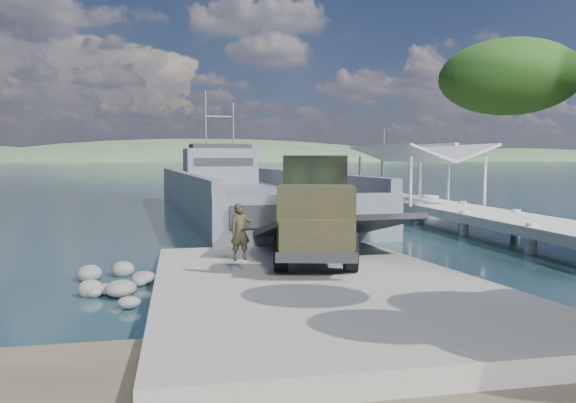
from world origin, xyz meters
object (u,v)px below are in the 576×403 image
object	(u,v)px
military_truck	(315,206)
soldier	(240,244)
landing_craft	(244,201)
sailboat_near	(422,203)
sailboat_far	(384,197)
pier	(423,196)

from	to	relation	value
military_truck	soldier	distance (m)	4.14
landing_craft	sailboat_near	world-z (taller)	landing_craft
soldier	sailboat_far	distance (m)	39.24
military_truck	pier	bearing A→B (deg)	66.79
pier	sailboat_far	bearing A→B (deg)	78.19
landing_craft	military_truck	distance (m)	21.84
pier	sailboat_near	xyz separation A→B (m)	(4.27, 9.24, -1.29)
landing_craft	soldier	world-z (taller)	landing_craft
sailboat_far	landing_craft	bearing A→B (deg)	-160.25
military_truck	sailboat_far	size ratio (longest dim) A/B	1.20
military_truck	sailboat_far	bearing A→B (deg)	77.99
military_truck	sailboat_near	size ratio (longest dim) A/B	1.52
landing_craft	sailboat_far	bearing A→B (deg)	29.04
sailboat_near	sailboat_far	size ratio (longest dim) A/B	0.79
pier	soldier	xyz separation A→B (m)	(-15.20, -18.52, -0.14)
sailboat_far	soldier	bearing A→B (deg)	-132.30
sailboat_near	sailboat_far	world-z (taller)	sailboat_far
military_truck	soldier	world-z (taller)	military_truck
pier	sailboat_near	world-z (taller)	sailboat_near
soldier	sailboat_far	xyz separation A→B (m)	(18.55, 34.57, -1.07)
military_truck	soldier	size ratio (longest dim) A/B	4.59
pier	military_truck	size ratio (longest dim) A/B	5.00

